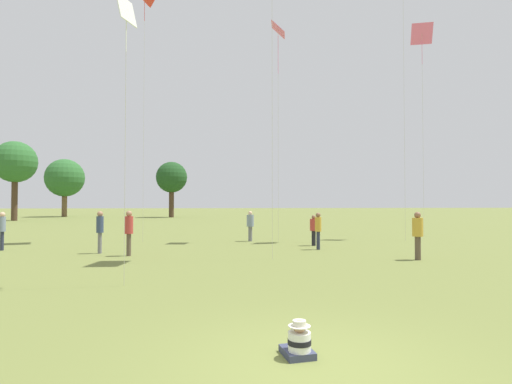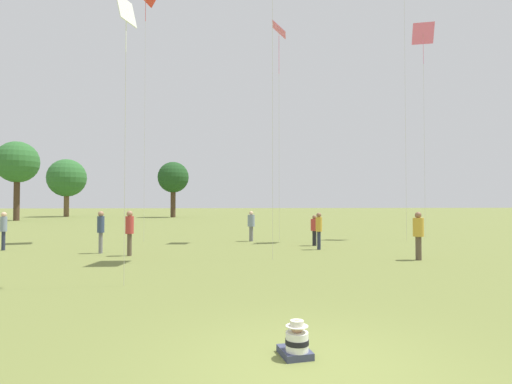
{
  "view_description": "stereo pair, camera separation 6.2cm",
  "coord_description": "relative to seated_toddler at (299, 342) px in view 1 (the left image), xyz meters",
  "views": [
    {
      "loc": [
        -1.35,
        -5.24,
        2.2
      ],
      "look_at": [
        -0.04,
        7.3,
        2.53
      ],
      "focal_mm": 28.0,
      "sensor_mm": 36.0,
      "label": 1
    },
    {
      "loc": [
        -1.28,
        -5.25,
        2.2
      ],
      "look_at": [
        -0.04,
        7.3,
        2.53
      ],
      "focal_mm": 28.0,
      "sensor_mm": 36.0,
      "label": 2
    }
  ],
  "objects": [
    {
      "name": "kite_2",
      "position": [
        2.37,
        16.52,
        11.37
      ],
      "size": [
        0.93,
        1.14,
        12.38
      ],
      "rotation": [
        0.0,
        0.0,
        0.61
      ],
      "color": "pink",
      "rests_on": "ground"
    },
    {
      "name": "kite_6",
      "position": [
        11.54,
        17.58,
        12.13
      ],
      "size": [
        1.36,
        0.86,
        13.23
      ],
      "rotation": [
        0.0,
        0.0,
        2.07
      ],
      "color": "pink",
      "rests_on": "ground"
    },
    {
      "name": "person_standing_4",
      "position": [
        0.82,
        16.95,
        0.79
      ],
      "size": [
        0.44,
        0.44,
        1.71
      ],
      "rotation": [
        0.0,
        0.0,
        4.59
      ],
      "color": "slate",
      "rests_on": "ground"
    },
    {
      "name": "person_standing_2",
      "position": [
        3.83,
        14.32,
        0.7
      ],
      "size": [
        0.38,
        0.38,
        1.55
      ],
      "rotation": [
        0.0,
        0.0,
        3.13
      ],
      "color": "black",
      "rests_on": "ground"
    },
    {
      "name": "seated_toddler",
      "position": [
        0.0,
        0.0,
        0.0
      ],
      "size": [
        0.47,
        0.56,
        0.54
      ],
      "rotation": [
        0.0,
        0.0,
        0.15
      ],
      "color": "#383D56",
      "rests_on": "ground"
    },
    {
      "name": "person_standing_3",
      "position": [
        -6.13,
        12.24,
        0.91
      ],
      "size": [
        0.42,
        0.42,
        1.83
      ],
      "rotation": [
        0.0,
        0.0,
        0.83
      ],
      "color": "slate",
      "rests_on": "ground"
    },
    {
      "name": "distant_tree_0",
      "position": [
        -24.21,
        58.46,
        5.74
      ],
      "size": [
        5.8,
        5.8,
        8.9
      ],
      "color": "brown",
      "rests_on": "ground"
    },
    {
      "name": "person_standing_1",
      "position": [
        -4.71,
        11.3,
        0.91
      ],
      "size": [
        0.46,
        0.46,
        1.86
      ],
      "rotation": [
        0.0,
        0.0,
        1.06
      ],
      "color": "brown",
      "rests_on": "ground"
    },
    {
      "name": "kite_9",
      "position": [
        -5.19,
        17.28,
        13.47
      ],
      "size": [
        1.38,
        1.53,
        14.46
      ],
      "rotation": [
        0.0,
        0.0,
        1.18
      ],
      "color": "red",
      "rests_on": "ground"
    },
    {
      "name": "ground_plane",
      "position": [
        0.15,
        -0.39,
        -0.21
      ],
      "size": [
        300.0,
        300.0,
        0.0
      ],
      "primitive_type": "plane",
      "color": "olive"
    },
    {
      "name": "kite_5",
      "position": [
        -3.56,
        5.22,
        6.85
      ],
      "size": [
        0.46,
        0.74,
        7.71
      ],
      "rotation": [
        0.0,
        0.0,
        0.39
      ],
      "color": "white",
      "rests_on": "ground"
    },
    {
      "name": "distant_tree_2",
      "position": [
        -25.2,
        45.15,
        6.81
      ],
      "size": [
        4.99,
        4.99,
        9.61
      ],
      "color": "#473323",
      "rests_on": "ground"
    },
    {
      "name": "distant_tree_1",
      "position": [
        -7.56,
        54.37,
        5.64
      ],
      "size": [
        4.57,
        4.57,
        8.23
      ],
      "color": "#473323",
      "rests_on": "ground"
    },
    {
      "name": "person_standing_5",
      "position": [
        6.55,
        8.96,
        0.88
      ],
      "size": [
        0.53,
        0.53,
        1.84
      ],
      "rotation": [
        0.0,
        0.0,
        4.27
      ],
      "color": "brown",
      "rests_on": "ground"
    },
    {
      "name": "person_standing_6",
      "position": [
        -10.89,
        13.8,
        0.87
      ],
      "size": [
        0.34,
        0.34,
        1.76
      ],
      "rotation": [
        0.0,
        0.0,
        4.95
      ],
      "color": "#282D42",
      "rests_on": "ground"
    },
    {
      "name": "person_standing_0",
      "position": [
        3.62,
        12.62,
        0.84
      ],
      "size": [
        0.39,
        0.39,
        1.73
      ],
      "rotation": [
        0.0,
        0.0,
        1.98
      ],
      "color": "#282D42",
      "rests_on": "ground"
    }
  ]
}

